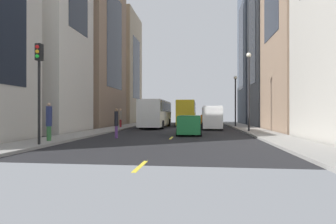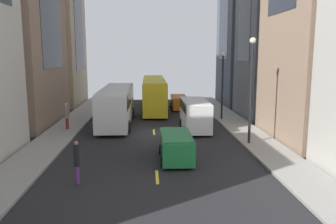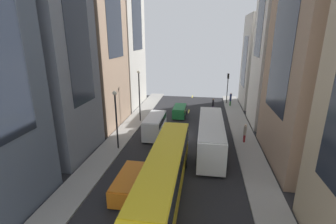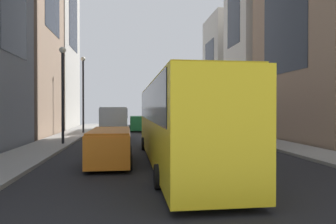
# 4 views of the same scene
# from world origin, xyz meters

# --- Properties ---
(ground_plane) EXTENTS (41.74, 41.74, 0.00)m
(ground_plane) POSITION_xyz_m (0.00, 0.00, 0.00)
(ground_plane) COLOR black
(sidewalk_west) EXTENTS (2.72, 44.00, 0.15)m
(sidewalk_west) POSITION_xyz_m (-7.51, 0.00, 0.07)
(sidewalk_west) COLOR gray
(sidewalk_west) RESTS_ON ground
(sidewalk_east) EXTENTS (2.72, 44.00, 0.15)m
(sidewalk_east) POSITION_xyz_m (7.51, 0.00, 0.07)
(sidewalk_east) COLOR gray
(sidewalk_east) RESTS_ON ground
(lane_stripe_0) EXTENTS (0.16, 2.00, 0.01)m
(lane_stripe_0) POSITION_xyz_m (0.00, -21.00, 0.01)
(lane_stripe_0) COLOR yellow
(lane_stripe_0) RESTS_ON ground
(lane_stripe_1) EXTENTS (0.16, 2.00, 0.01)m
(lane_stripe_1) POSITION_xyz_m (0.00, -10.50, 0.01)
(lane_stripe_1) COLOR yellow
(lane_stripe_1) RESTS_ON ground
(lane_stripe_2) EXTENTS (0.16, 2.00, 0.01)m
(lane_stripe_2) POSITION_xyz_m (0.00, 0.00, 0.01)
(lane_stripe_2) COLOR yellow
(lane_stripe_2) RESTS_ON ground
(lane_stripe_3) EXTENTS (0.16, 2.00, 0.01)m
(lane_stripe_3) POSITION_xyz_m (0.00, 10.50, 0.01)
(lane_stripe_3) COLOR yellow
(lane_stripe_3) RESTS_ON ground
(building_west_0) EXTENTS (9.29, 8.03, 15.48)m
(building_west_0) POSITION_xyz_m (-13.67, -16.21, 7.74)
(building_west_0) COLOR #B7B2A8
(building_west_0) RESTS_ON ground
(city_bus_white) EXTENTS (2.80, 11.24, 3.35)m
(city_bus_white) POSITION_xyz_m (-3.34, 3.50, 2.01)
(city_bus_white) COLOR silver
(city_bus_white) RESTS_ON ground
(streetcar_yellow) EXTENTS (2.70, 14.18, 3.59)m
(streetcar_yellow) POSITION_xyz_m (0.21, 12.00, 2.13)
(streetcar_yellow) COLOR yellow
(streetcar_yellow) RESTS_ON ground
(delivery_van_white) EXTENTS (2.25, 5.41, 2.58)m
(delivery_van_white) POSITION_xyz_m (3.45, 0.41, 1.51)
(delivery_van_white) COLOR white
(delivery_van_white) RESTS_ON ground
(car_green_0) EXTENTS (1.99, 4.15, 1.62)m
(car_green_0) POSITION_xyz_m (1.23, -7.65, 0.96)
(car_green_0) COLOR #1E7238
(car_green_0) RESTS_ON ground
(car_orange_1) EXTENTS (1.90, 4.68, 1.54)m
(car_orange_1) POSITION_xyz_m (3.14, 11.98, 0.91)
(car_orange_1) COLOR orange
(car_orange_1) RESTS_ON ground
(pedestrian_walking_far) EXTENTS (0.36, 0.36, 2.31)m
(pedestrian_walking_far) POSITION_xyz_m (-7.06, -14.71, 1.38)
(pedestrian_walking_far) COLOR #336B38
(pedestrian_walking_far) RESTS_ON ground
(pedestrian_crossing_near) EXTENTS (0.28, 0.28, 2.17)m
(pedestrian_crossing_near) POSITION_xyz_m (-3.94, -11.20, 1.18)
(pedestrian_crossing_near) COLOR #593372
(pedestrian_crossing_near) RESTS_ON ground
(pedestrian_crossing_mid) EXTENTS (0.33, 0.33, 2.20)m
(pedestrian_crossing_mid) POSITION_xyz_m (-7.27, 1.01, 1.34)
(pedestrian_crossing_mid) COLOR maroon
(pedestrian_crossing_mid) RESTS_ON ground
(traffic_light_near_corner) EXTENTS (0.32, 0.44, 5.42)m
(traffic_light_near_corner) POSITION_xyz_m (-6.55, -16.56, 3.95)
(traffic_light_near_corner) COLOR black
(traffic_light_near_corner) RESTS_ON ground
(streetlamp_near) EXTENTS (0.44, 0.44, 6.41)m
(streetlamp_near) POSITION_xyz_m (6.65, 4.80, 4.13)
(streetlamp_near) COLOR black
(streetlamp_near) RESTS_ON ground
(streetlamp_far) EXTENTS (0.44, 0.44, 7.31)m
(streetlamp_far) POSITION_xyz_m (6.65, -4.41, 4.61)
(streetlamp_far) COLOR black
(streetlamp_far) RESTS_ON ground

